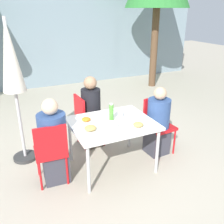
{
  "coord_description": "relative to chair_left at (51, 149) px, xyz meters",
  "views": [
    {
      "loc": [
        -1.31,
        -2.84,
        2.17
      ],
      "look_at": [
        0.0,
        0.0,
        0.87
      ],
      "focal_mm": 40.0,
      "sensor_mm": 36.0,
      "label": 1
    }
  ],
  "objects": [
    {
      "name": "person_far",
      "position": [
        0.82,
        0.74,
        0.06
      ],
      "size": [
        0.31,
        0.31,
        1.21
      ],
      "rotation": [
        0.0,
        0.0,
        -1.51
      ],
      "color": "#473D33",
      "rests_on": "ground"
    },
    {
      "name": "closed_umbrella",
      "position": [
        -0.28,
        0.78,
        0.96
      ],
      "size": [
        0.36,
        0.36,
        2.09
      ],
      "color": "#333333",
      "rests_on": "ground"
    },
    {
      "name": "ground_plane",
      "position": [
        0.87,
        0.03,
        -0.52
      ],
      "size": [
        24.0,
        24.0,
        0.0
      ],
      "primitive_type": "plane",
      "color": "#B2A893"
    },
    {
      "name": "salad_bowl",
      "position": [
        0.8,
        -0.11,
        0.23
      ],
      "size": [
        0.19,
        0.19,
        0.05
      ],
      "color": "white",
      "rests_on": "dining_table"
    },
    {
      "name": "chair_far",
      "position": [
        0.74,
        0.78,
        0.0
      ],
      "size": [
        0.42,
        0.42,
        0.88
      ],
      "rotation": [
        0.0,
        0.0,
        -1.51
      ],
      "color": "red",
      "rests_on": "ground"
    },
    {
      "name": "chair_right",
      "position": [
        1.73,
        0.16,
        0.0
      ],
      "size": [
        0.43,
        0.43,
        0.88
      ],
      "rotation": [
        0.0,
        0.0,
        -3.07
      ],
      "color": "red",
      "rests_on": "ground"
    },
    {
      "name": "plate_2",
      "position": [
        1.12,
        -0.27,
        0.23
      ],
      "size": [
        0.24,
        0.24,
        0.07
      ],
      "color": "white",
      "rests_on": "dining_table"
    },
    {
      "name": "person_right",
      "position": [
        1.68,
        0.08,
        -0.01
      ],
      "size": [
        0.35,
        0.35,
        1.11
      ],
      "rotation": [
        0.0,
        0.0,
        -3.07
      ],
      "color": "#383842",
      "rests_on": "ground"
    },
    {
      "name": "bottle",
      "position": [
        0.88,
        0.07,
        0.32
      ],
      "size": [
        0.06,
        0.06,
        0.26
      ],
      "color": "#51A338",
      "rests_on": "dining_table"
    },
    {
      "name": "dining_table",
      "position": [
        0.87,
        0.03,
        0.14
      ],
      "size": [
        1.13,
        0.93,
        0.72
      ],
      "color": "white",
      "rests_on": "ground"
    },
    {
      "name": "plate_1",
      "position": [
        0.55,
        0.18,
        0.22
      ],
      "size": [
        0.22,
        0.22,
        0.06
      ],
      "color": "white",
      "rests_on": "dining_table"
    },
    {
      "name": "drinking_cup",
      "position": [
        1.06,
        0.14,
        0.24
      ],
      "size": [
        0.08,
        0.08,
        0.08
      ],
      "color": "silver",
      "rests_on": "dining_table"
    },
    {
      "name": "chair_left",
      "position": [
        0.0,
        0.0,
        0.0
      ],
      "size": [
        0.42,
        0.42,
        0.88
      ],
      "rotation": [
        0.0,
        0.0,
        -0.06
      ],
      "color": "red",
      "rests_on": "ground"
    },
    {
      "name": "building_facade",
      "position": [
        0.87,
        4.68,
        0.98
      ],
      "size": [
        10.0,
        0.2,
        3.0
      ],
      "color": "gray",
      "rests_on": "ground"
    },
    {
      "name": "person_left",
      "position": [
        0.05,
        0.08,
        0.02
      ],
      "size": [
        0.36,
        0.36,
        1.17
      ],
      "rotation": [
        0.0,
        0.0,
        -0.06
      ],
      "color": "#383842",
      "rests_on": "ground"
    },
    {
      "name": "plate_0",
      "position": [
        0.5,
        -0.11,
        0.23
      ],
      "size": [
        0.28,
        0.28,
        0.07
      ],
      "color": "white",
      "rests_on": "dining_table"
    }
  ]
}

